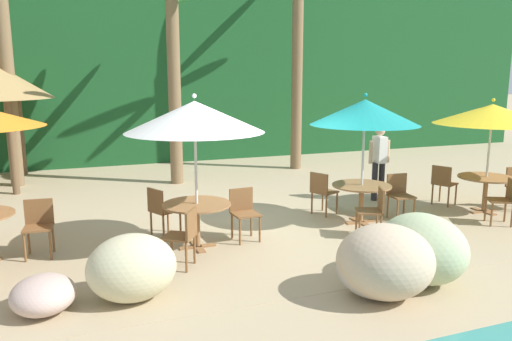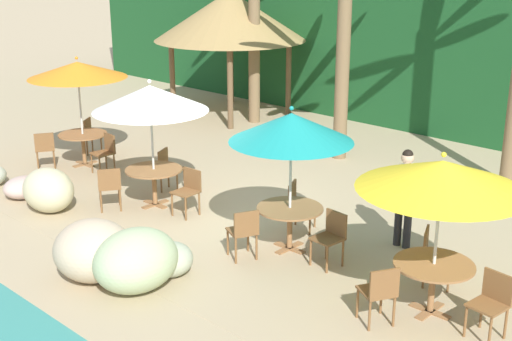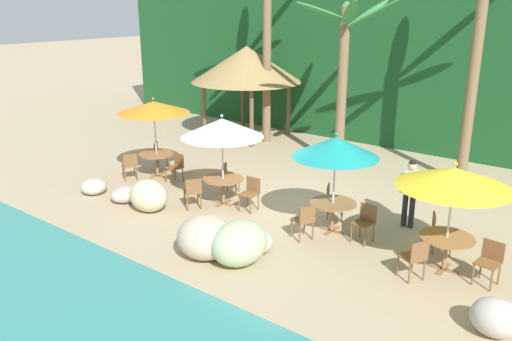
{
  "view_description": "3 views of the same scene",
  "coord_description": "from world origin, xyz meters",
  "px_view_note": "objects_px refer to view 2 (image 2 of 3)",
  "views": [
    {
      "loc": [
        -3.05,
        -7.82,
        2.74
      ],
      "look_at": [
        0.08,
        0.47,
        1.04
      ],
      "focal_mm": 34.61,
      "sensor_mm": 36.0,
      "label": 1
    },
    {
      "loc": [
        8.78,
        -8.11,
        4.84
      ],
      "look_at": [
        0.64,
        0.52,
        0.93
      ],
      "focal_mm": 48.27,
      "sensor_mm": 36.0,
      "label": 2
    },
    {
      "loc": [
        7.69,
        -10.33,
        5.26
      ],
      "look_at": [
        -0.52,
        0.17,
        0.97
      ],
      "focal_mm": 37.01,
      "sensor_mm": 36.0,
      "label": 3
    }
  ],
  "objects_px": {
    "chair_white_left": "(110,185)",
    "chair_teal_left": "(244,230)",
    "chair_teal_inland": "(298,202)",
    "dining_table_teal": "(290,215)",
    "chair_teal_seaward": "(331,234)",
    "chair_orange_inland": "(92,133)",
    "dining_table_orange": "(83,139)",
    "waiter_in_white": "(405,191)",
    "chair_white_seaward": "(189,188)",
    "umbrella_yellow": "(442,175)",
    "umbrella_white": "(150,98)",
    "chair_yellow_inland": "(433,253)",
    "chair_orange_seaward": "(106,150)",
    "chair_yellow_left": "(380,291)",
    "umbrella_teal": "(291,128)",
    "chair_orange_left": "(45,148)",
    "chair_yellow_seaward": "(492,300)",
    "chair_white_inland": "(168,167)",
    "dining_table_yellow": "(433,272)",
    "umbrella_orange": "(77,70)",
    "palapa_hut": "(230,16)",
    "dining_table_white": "(154,175)"
  },
  "relations": [
    {
      "from": "dining_table_orange",
      "to": "chair_yellow_left",
      "type": "distance_m",
      "value": 8.99
    },
    {
      "from": "dining_table_yellow",
      "to": "dining_table_orange",
      "type": "bearing_deg",
      "value": 176.84
    },
    {
      "from": "dining_table_orange",
      "to": "chair_orange_inland",
      "type": "distance_m",
      "value": 0.86
    },
    {
      "from": "dining_table_yellow",
      "to": "chair_yellow_seaward",
      "type": "distance_m",
      "value": 0.86
    },
    {
      "from": "umbrella_teal",
      "to": "dining_table_yellow",
      "type": "relative_size",
      "value": 2.22
    },
    {
      "from": "chair_yellow_seaward",
      "to": "waiter_in_white",
      "type": "distance_m",
      "value": 2.87
    },
    {
      "from": "chair_orange_seaward",
      "to": "dining_table_teal",
      "type": "height_order",
      "value": "chair_orange_seaward"
    },
    {
      "from": "chair_orange_inland",
      "to": "chair_teal_inland",
      "type": "bearing_deg",
      "value": -1.4
    },
    {
      "from": "umbrella_white",
      "to": "chair_orange_seaward",
      "type": "bearing_deg",
      "value": 167.23
    },
    {
      "from": "dining_table_orange",
      "to": "waiter_in_white",
      "type": "xyz_separation_m",
      "value": [
        7.76,
        1.11,
        0.37
      ]
    },
    {
      "from": "umbrella_orange",
      "to": "chair_white_left",
      "type": "relative_size",
      "value": 2.87
    },
    {
      "from": "chair_yellow_left",
      "to": "dining_table_white",
      "type": "bearing_deg",
      "value": 172.17
    },
    {
      "from": "chair_orange_inland",
      "to": "chair_orange_left",
      "type": "distance_m",
      "value": 1.44
    },
    {
      "from": "chair_orange_seaward",
      "to": "chair_white_seaward",
      "type": "height_order",
      "value": "same"
    },
    {
      "from": "dining_table_yellow",
      "to": "dining_table_white",
      "type": "bearing_deg",
      "value": -179.91
    },
    {
      "from": "chair_white_seaward",
      "to": "chair_yellow_inland",
      "type": "bearing_deg",
      "value": 7.34
    },
    {
      "from": "dining_table_yellow",
      "to": "chair_yellow_seaward",
      "type": "height_order",
      "value": "chair_yellow_seaward"
    },
    {
      "from": "chair_yellow_seaward",
      "to": "palapa_hut",
      "type": "bearing_deg",
      "value": 150.38
    },
    {
      "from": "chair_white_left",
      "to": "chair_teal_left",
      "type": "xyz_separation_m",
      "value": [
        3.35,
        0.21,
        0.0
      ]
    },
    {
      "from": "umbrella_white",
      "to": "dining_table_orange",
      "type": "bearing_deg",
      "value": 170.84
    },
    {
      "from": "chair_white_inland",
      "to": "chair_teal_left",
      "type": "height_order",
      "value": "same"
    },
    {
      "from": "chair_yellow_left",
      "to": "chair_orange_inland",
      "type": "bearing_deg",
      "value": 168.49
    },
    {
      "from": "chair_white_seaward",
      "to": "umbrella_yellow",
      "type": "xyz_separation_m",
      "value": [
        5.16,
        -0.13,
        1.49
      ]
    },
    {
      "from": "chair_white_left",
      "to": "chair_yellow_left",
      "type": "bearing_deg",
      "value": -0.13
    },
    {
      "from": "chair_orange_left",
      "to": "chair_teal_inland",
      "type": "xyz_separation_m",
      "value": [
        6.34,
        1.26,
        0.0
      ]
    },
    {
      "from": "dining_table_teal",
      "to": "chair_teal_seaward",
      "type": "distance_m",
      "value": 0.86
    },
    {
      "from": "umbrella_teal",
      "to": "chair_orange_left",
      "type": "bearing_deg",
      "value": -175.58
    },
    {
      "from": "umbrella_teal",
      "to": "chair_teal_seaward",
      "type": "distance_m",
      "value": 1.79
    },
    {
      "from": "chair_white_inland",
      "to": "dining_table_yellow",
      "type": "height_order",
      "value": "chair_white_inland"
    },
    {
      "from": "umbrella_orange",
      "to": "chair_white_left",
      "type": "xyz_separation_m",
      "value": [
        2.84,
        -1.29,
        -1.69
      ]
    },
    {
      "from": "chair_white_seaward",
      "to": "chair_orange_left",
      "type": "bearing_deg",
      "value": -174.65
    },
    {
      "from": "chair_white_inland",
      "to": "chair_teal_left",
      "type": "distance_m",
      "value": 3.65
    },
    {
      "from": "waiter_in_white",
      "to": "chair_yellow_seaward",
      "type": "bearing_deg",
      "value": -35.11
    },
    {
      "from": "umbrella_orange",
      "to": "chair_white_inland",
      "type": "relative_size",
      "value": 2.87
    },
    {
      "from": "chair_yellow_seaward",
      "to": "chair_teal_seaward",
      "type": "bearing_deg",
      "value": 174.55
    },
    {
      "from": "umbrella_white",
      "to": "dining_table_teal",
      "type": "height_order",
      "value": "umbrella_white"
    },
    {
      "from": "chair_orange_inland",
      "to": "chair_white_left",
      "type": "height_order",
      "value": "same"
    },
    {
      "from": "umbrella_yellow",
      "to": "chair_yellow_inland",
      "type": "xyz_separation_m",
      "value": [
        -0.42,
        0.74,
        -1.49
      ]
    },
    {
      "from": "chair_orange_left",
      "to": "palapa_hut",
      "type": "bearing_deg",
      "value": 96.59
    },
    {
      "from": "umbrella_white",
      "to": "waiter_in_white",
      "type": "height_order",
      "value": "umbrella_white"
    },
    {
      "from": "umbrella_teal",
      "to": "chair_teal_left",
      "type": "distance_m",
      "value": 1.79
    },
    {
      "from": "chair_white_inland",
      "to": "waiter_in_white",
      "type": "distance_m",
      "value": 5.09
    },
    {
      "from": "chair_teal_left",
      "to": "umbrella_yellow",
      "type": "distance_m",
      "value": 3.42
    },
    {
      "from": "chair_white_left",
      "to": "chair_teal_inland",
      "type": "relative_size",
      "value": 1.0
    },
    {
      "from": "umbrella_white",
      "to": "chair_white_left",
      "type": "height_order",
      "value": "umbrella_white"
    },
    {
      "from": "chair_teal_inland",
      "to": "umbrella_yellow",
      "type": "xyz_separation_m",
      "value": [
        3.21,
        -0.98,
        1.49
      ]
    },
    {
      "from": "chair_teal_seaward",
      "to": "umbrella_yellow",
      "type": "xyz_separation_m",
      "value": [
        1.92,
        -0.25,
        1.49
      ]
    },
    {
      "from": "chair_orange_seaward",
      "to": "chair_teal_inland",
      "type": "xyz_separation_m",
      "value": [
        5.15,
        0.45,
        0.0
      ]
    },
    {
      "from": "umbrella_white",
      "to": "chair_teal_left",
      "type": "height_order",
      "value": "umbrella_white"
    },
    {
      "from": "chair_yellow_seaward",
      "to": "dining_table_teal",
      "type": "bearing_deg",
      "value": 175.88
    }
  ]
}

